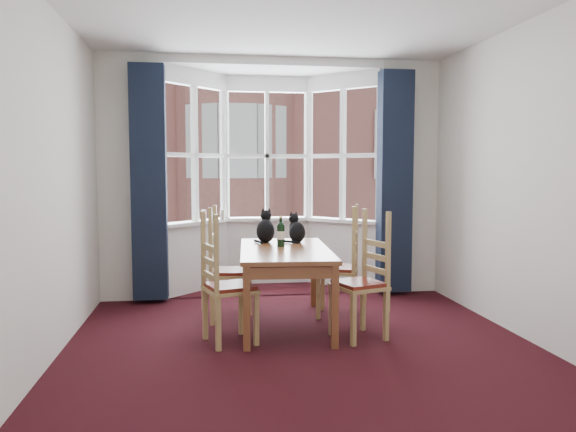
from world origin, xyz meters
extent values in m
plane|color=black|center=(0.00, 0.00, 0.00)|extent=(4.50, 4.50, 0.00)
plane|color=silver|center=(-2.00, 0.00, 1.40)|extent=(0.00, 4.50, 4.50)
plane|color=silver|center=(2.00, 0.00, 1.40)|extent=(0.00, 4.50, 4.50)
plane|color=silver|center=(0.00, -2.25, 1.40)|extent=(4.00, 0.00, 4.00)
cube|color=silver|center=(-1.65, 2.25, 1.40)|extent=(0.70, 0.12, 2.80)
cube|color=silver|center=(1.65, 2.25, 1.40)|extent=(0.70, 0.12, 2.80)
cube|color=#151D30|center=(-1.42, 2.07, 1.35)|extent=(0.38, 0.22, 2.60)
cube|color=#151D30|center=(1.42, 2.07, 1.35)|extent=(0.38, 0.22, 2.60)
cube|color=brown|center=(-0.05, 0.93, 0.73)|extent=(0.94, 1.62, 0.04)
cube|color=brown|center=(-0.47, 0.23, 0.36)|extent=(0.06, 0.06, 0.71)
cube|color=brown|center=(-0.37, 1.69, 0.36)|extent=(0.06, 0.06, 0.71)
cube|color=brown|center=(0.26, 0.18, 0.36)|extent=(0.06, 0.06, 0.71)
cube|color=brown|center=(0.36, 1.64, 0.36)|extent=(0.06, 0.06, 0.71)
cube|color=tan|center=(-0.60, 0.48, 0.48)|extent=(0.51, 0.52, 0.06)
cube|color=#5B180F|center=(-0.60, 0.48, 0.49)|extent=(0.46, 0.47, 0.03)
cube|color=tan|center=(-0.55, 1.19, 0.48)|extent=(0.45, 0.47, 0.06)
cube|color=#5B180F|center=(-0.55, 1.19, 0.49)|extent=(0.41, 0.43, 0.03)
cube|color=tan|center=(0.54, 0.44, 0.48)|extent=(0.51, 0.52, 0.06)
cube|color=#5B180F|center=(0.54, 0.44, 0.49)|extent=(0.46, 0.47, 0.03)
cube|color=tan|center=(0.53, 1.23, 0.48)|extent=(0.52, 0.53, 0.06)
cube|color=#5B180F|center=(0.53, 1.23, 0.49)|extent=(0.46, 0.48, 0.03)
ellipsoid|color=black|center=(-0.19, 1.39, 0.87)|extent=(0.23, 0.28, 0.24)
sphere|color=black|center=(-0.18, 1.48, 1.02)|extent=(0.13, 0.13, 0.11)
cone|color=black|center=(-0.21, 1.48, 1.08)|extent=(0.05, 0.05, 0.05)
cone|color=black|center=(-0.14, 1.47, 1.08)|extent=(0.05, 0.05, 0.05)
ellipsoid|color=black|center=(0.13, 1.34, 0.85)|extent=(0.23, 0.26, 0.22)
sphere|color=black|center=(0.11, 1.41, 0.99)|extent=(0.13, 0.13, 0.10)
cone|color=black|center=(0.08, 1.41, 1.04)|extent=(0.05, 0.05, 0.05)
cone|color=black|center=(0.13, 1.42, 1.04)|extent=(0.05, 0.05, 0.05)
cylinder|color=black|center=(-0.08, 1.07, 0.86)|extent=(0.07, 0.07, 0.21)
sphere|color=black|center=(-0.08, 1.07, 0.96)|extent=(0.07, 0.07, 0.07)
cylinder|color=black|center=(-0.08, 1.07, 1.00)|extent=(0.03, 0.03, 0.09)
cylinder|color=gold|center=(-0.08, 1.07, 1.04)|extent=(0.03, 0.03, 0.02)
cylinder|color=silver|center=(-0.08, 1.07, 0.86)|extent=(0.08, 0.08, 0.08)
cylinder|color=white|center=(-0.82, 2.60, 0.94)|extent=(0.06, 0.06, 0.14)
cylinder|color=white|center=(-0.73, 2.63, 0.92)|extent=(0.06, 0.06, 0.10)
cylinder|color=white|center=(-0.60, 2.65, 0.94)|extent=(0.05, 0.05, 0.13)
plane|color=#333335|center=(0.00, 32.25, -6.00)|extent=(80.00, 80.00, 0.00)
cube|color=#AC6559|center=(0.00, 14.25, 1.00)|extent=(18.00, 6.00, 14.00)
cylinder|color=#AC6559|center=(0.00, 11.25, 1.00)|extent=(3.20, 3.20, 14.00)
camera|label=1|loc=(-0.79, -4.33, 1.51)|focal=35.00mm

